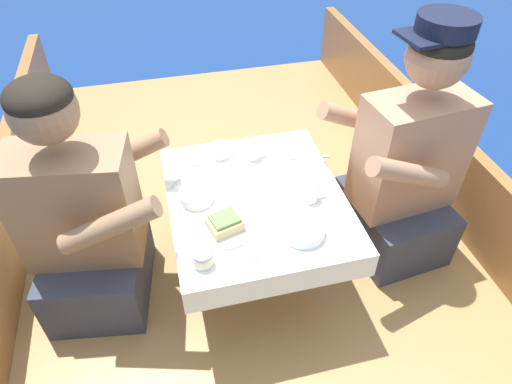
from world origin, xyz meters
The scene contains 19 objects.
ground_plane centered at (0.00, 0.00, 0.00)m, with size 60.00×60.00×0.00m, color navy.
boat_deck centered at (0.00, 0.00, 0.15)m, with size 2.04×3.68×0.30m, color #A87F4C.
gunwale_starboard centered at (0.99, 0.00, 0.50)m, with size 0.06×3.68×0.40m, color #936033.
cockpit_table centered at (0.00, -0.01, 0.68)m, with size 0.64×0.74×0.43m.
person_port centered at (-0.62, 0.04, 0.68)m, with size 0.57×0.51×0.96m.
person_starboard centered at (0.62, 0.02, 0.72)m, with size 0.55×0.49×1.03m.
plate_sandwich centered at (-0.14, -0.15, 0.74)m, with size 0.19×0.19×0.01m.
plate_bread centered at (-0.01, 0.06, 0.74)m, with size 0.17×0.17×0.01m.
sandwich centered at (-0.14, -0.15, 0.76)m, with size 0.13×0.12×0.05m.
bowl_port_near centered at (0.11, -0.23, 0.75)m, with size 0.15×0.15×0.04m.
bowl_starboard_near centered at (-0.22, 0.02, 0.75)m, with size 0.12×0.12×0.04m.
coffee_cup_port centered at (0.04, 0.22, 0.76)m, with size 0.09×0.07×0.06m.
coffee_cup_starboard centered at (0.19, -0.07, 0.76)m, with size 0.10×0.07×0.07m.
coffee_cup_center centered at (-0.08, 0.26, 0.76)m, with size 0.10×0.07×0.06m.
tin_can centered at (-0.24, -0.28, 0.76)m, with size 0.07×0.07×0.05m.
utensil_spoon_port centered at (-0.23, 0.20, 0.73)m, with size 0.12×0.14×0.01m.
utensil_spoon_starboard centered at (0.24, 0.17, 0.73)m, with size 0.17×0.04×0.01m.
utensil_spoon_center centered at (-0.27, -0.07, 0.73)m, with size 0.04×0.17×0.01m.
utensil_knife_starboard centered at (-0.10, -0.28, 0.73)m, with size 0.17×0.05×0.00m.
Camera 1 is at (-0.30, -1.22, 1.86)m, focal length 32.00 mm.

